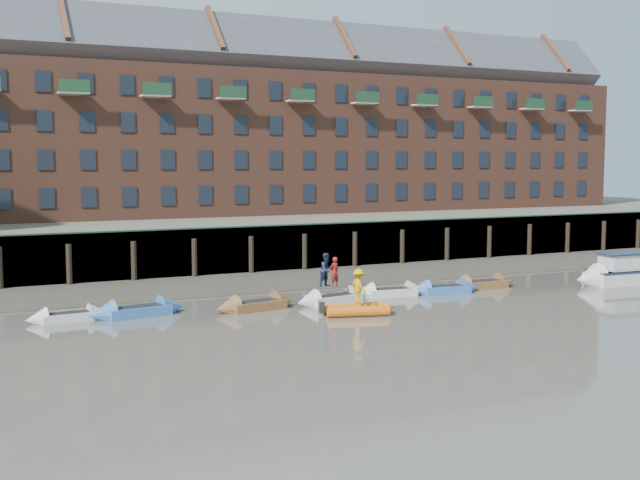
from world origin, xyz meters
TOP-DOWN VIEW (x-y plane):
  - ground at (0.00, 0.00)m, footprint 220.00×220.00m
  - foreshore at (0.00, 18.00)m, footprint 110.00×8.00m
  - mud_band at (0.00, 14.60)m, footprint 110.00×1.60m
  - river_wall at (-0.00, 22.38)m, footprint 110.00×1.23m
  - bank_terrace at (0.00, 36.00)m, footprint 110.00×28.00m
  - apartment_terrace at (-0.00, 36.99)m, footprint 80.60×15.56m
  - rowboat_0 at (-15.66, 10.52)m, footprint 4.10×1.53m
  - rowboat_1 at (-12.35, 10.28)m, footprint 5.08×2.17m
  - rowboat_2 at (-6.39, 9.31)m, footprint 4.88×2.20m
  - rowboat_3 at (-1.90, 9.26)m, footprint 4.76×1.97m
  - rowboat_4 at (2.12, 10.01)m, footprint 4.55×1.88m
  - rowboat_5 at (5.52, 9.53)m, footprint 4.56×1.80m
  - rowboat_6 at (8.63, 10.09)m, footprint 4.64×1.42m
  - rib_tender at (-2.16, 5.88)m, footprint 3.56×2.39m
  - motor_launch at (16.71, 7.73)m, footprint 6.19×2.29m
  - person_rower_a at (-1.83, 9.31)m, footprint 0.68×0.54m
  - person_rower_b at (-2.19, 9.53)m, footprint 1.08×0.95m
  - person_rib_crew at (-2.18, 5.83)m, footprint 0.71×1.18m

SIDE VIEW (x-z plane):
  - ground at x=0.00m, z-range 0.00..0.00m
  - foreshore at x=0.00m, z-range -0.25..0.25m
  - mud_band at x=0.00m, z-range -0.05..0.05m
  - rowboat_0 at x=-15.66m, z-range -0.38..0.79m
  - rowboat_4 at x=2.12m, z-range -0.41..0.87m
  - rowboat_5 at x=5.52m, z-range -0.42..0.87m
  - rowboat_6 at x=8.63m, z-range -0.43..0.91m
  - rowboat_3 at x=-1.90m, z-range -0.43..0.91m
  - rowboat_2 at x=-6.39m, z-range -0.44..0.92m
  - rowboat_1 at x=-12.35m, z-range -0.46..0.97m
  - rib_tender at x=-2.16m, z-range -0.04..0.56m
  - motor_launch at x=16.71m, z-range -0.62..1.90m
  - person_rib_crew at x=-2.18m, z-range 0.56..2.34m
  - river_wall at x=0.00m, z-range -0.06..3.24m
  - bank_terrace at x=0.00m, z-range 0.00..3.20m
  - person_rower_a at x=-1.83m, z-range 0.90..2.54m
  - person_rower_b at x=-2.19m, z-range 0.90..2.76m
  - apartment_terrace at x=0.00m, z-range 2.34..23.31m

